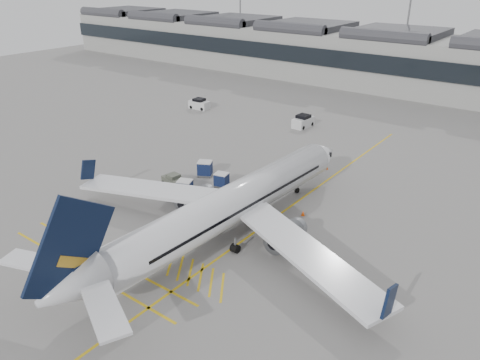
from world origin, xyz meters
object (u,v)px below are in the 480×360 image
Objects in this scene: pushback_tug at (174,181)px; ramp_agent_a at (254,202)px; belt_loader at (263,218)px; airliner_main at (227,207)px; ramp_agent_b at (233,208)px; baggage_cart_a at (185,187)px.

ramp_agent_a is at bearing 14.51° from pushback_tug.
belt_loader is 3.24m from ramp_agent_a.
pushback_tug is at bearing 129.89° from ramp_agent_a.
airliner_main is 4.55m from ramp_agent_b.
airliner_main reaches higher than pushback_tug.
airliner_main is 6.69m from ramp_agent_a.
airliner_main is at bearing -13.35° from pushback_tug.
baggage_cart_a is (-9.61, 4.14, -2.19)m from airliner_main.
pushback_tug is (-12.36, 5.04, -2.48)m from airliner_main.
airliner_main reaches higher than belt_loader.
belt_loader is at bearing -92.41° from ramp_agent_a.
ramp_agent_b is 0.63× the size of pushback_tug.
belt_loader is at bearing 74.45° from airliner_main.
ramp_agent_a is 0.89× the size of ramp_agent_b.
ramp_agent_a is (-2.59, 1.93, 0.29)m from belt_loader.
ramp_agent_a is 2.86m from ramp_agent_b.
ramp_agent_a is (8.42, 2.01, -0.14)m from baggage_cart_a.
belt_loader is 2.23× the size of baggage_cart_a.
belt_loader is 2.52× the size of ramp_agent_b.
ramp_agent_b is at bearing 123.33° from airliner_main.
belt_loader reaches higher than ramp_agent_b.
pushback_tug is (-2.75, 0.90, -0.28)m from baggage_cart_a.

